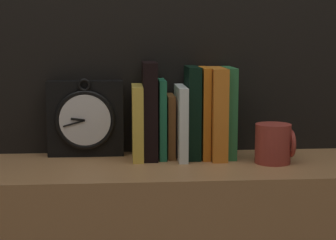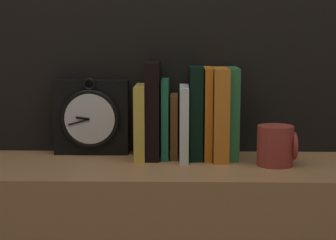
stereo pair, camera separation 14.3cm
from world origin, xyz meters
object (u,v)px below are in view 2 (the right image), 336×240
book_slot4_white (184,123)px  book_slot5_black (196,112)px  book_slot0_yellow (141,122)px  mug (276,145)px  clock (91,117)px  book_slot7_orange (220,114)px  book_slot8_green (233,113)px  book_slot1_black (153,110)px  book_slot3_brown (174,126)px  book_slot6_orange (208,113)px  book_slot2_green (165,119)px

book_slot4_white → book_slot5_black: size_ratio=0.79×
book_slot0_yellow → mug: (0.35, -0.08, -0.05)m
clock → book_slot7_orange: size_ratio=0.88×
book_slot5_black → book_slot8_green: size_ratio=1.01×
book_slot4_white → mug: bearing=-17.6°
clock → book_slot1_black: bearing=-12.4°
book_slot3_brown → book_slot6_orange: 0.10m
book_slot1_black → book_slot4_white: 0.09m
book_slot1_black → book_slot6_orange: bearing=0.7°
mug → clock: bearing=165.9°
book_slot3_brown → clock: bearing=173.4°
book_slot3_brown → mug: size_ratio=1.65×
clock → book_slot3_brown: size_ratio=1.27×
clock → book_slot0_yellow: bearing=-16.6°
book_slot2_green → book_slot5_black: book_slot5_black is taller
book_slot1_black → book_slot7_orange: (0.18, -0.01, -0.01)m
book_slot2_green → clock: bearing=171.0°
book_slot0_yellow → book_slot6_orange: size_ratio=0.81×
book_slot1_black → book_slot7_orange: 0.18m
book_slot0_yellow → book_slot5_black: 0.15m
book_slot4_white → book_slot8_green: 0.13m
clock → book_slot6_orange: size_ratio=0.88×
book_slot1_black → book_slot5_black: book_slot1_black is taller
book_slot8_green → book_slot0_yellow: bearing=-178.6°
mug → book_slot1_black: bearing=164.9°
book_slot0_yellow → mug: book_slot0_yellow is taller
book_slot2_green → book_slot4_white: size_ratio=1.08×
book_slot4_white → book_slot0_yellow: bearing=176.5°
clock → book_slot2_green: clock is taller
book_slot5_black → book_slot2_green: bearing=178.1°
clock → book_slot8_green: book_slot8_green is taller
clock → book_slot6_orange: book_slot6_orange is taller
clock → book_slot1_black: size_ratio=0.83×
book_slot8_green → clock: bearing=174.7°
book_slot7_orange → mug: book_slot7_orange is taller
book_slot7_orange → book_slot8_green: 0.04m
book_slot1_black → book_slot6_orange: (0.15, 0.00, -0.01)m
book_slot7_orange → book_slot1_black: bearing=177.1°
book_slot2_green → book_slot8_green: 0.18m
book_slot0_yellow → mug: size_ratio=1.92×
book_slot1_black → clock: bearing=167.6°
book_slot2_green → book_slot8_green: bearing=-1.0°
book_slot3_brown → book_slot8_green: book_slot8_green is taller
book_slot6_orange → book_slot0_yellow: bearing=-178.2°
clock → mug: (0.49, -0.12, -0.05)m
book_slot3_brown → book_slot4_white: 0.04m
book_slot2_green → book_slot7_orange: size_ratio=0.87×
clock → book_slot0_yellow: clock is taller
book_slot3_brown → mug: (0.26, -0.10, -0.03)m
book_slot0_yellow → book_slot4_white: book_slot0_yellow is taller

